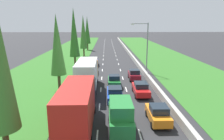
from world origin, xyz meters
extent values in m
plane|color=#28282B|center=(0.00, 60.00, 0.00)|extent=(300.00, 300.00, 0.00)
cube|color=#2D6623|center=(-12.65, 60.00, 0.02)|extent=(14.00, 140.00, 0.04)
cube|color=#2D6623|center=(14.35, 60.00, 0.02)|extent=(14.00, 140.00, 0.04)
cube|color=#9E9B93|center=(5.70, 60.00, 0.42)|extent=(0.44, 120.00, 0.85)
cube|color=white|center=(-1.75, 15.00, 0.01)|extent=(0.14, 2.00, 0.01)
cube|color=white|center=(-1.75, 21.00, 0.01)|extent=(0.14, 2.00, 0.01)
cube|color=white|center=(-1.75, 27.00, 0.01)|extent=(0.14, 2.00, 0.01)
cube|color=white|center=(-1.75, 33.00, 0.01)|extent=(0.14, 2.00, 0.01)
cube|color=white|center=(-1.75, 39.00, 0.01)|extent=(0.14, 2.00, 0.01)
cube|color=white|center=(-1.75, 45.00, 0.01)|extent=(0.14, 2.00, 0.01)
cube|color=white|center=(-1.75, 51.00, 0.01)|extent=(0.14, 2.00, 0.01)
cube|color=white|center=(-1.75, 57.00, 0.01)|extent=(0.14, 2.00, 0.01)
cube|color=white|center=(-1.75, 63.00, 0.01)|extent=(0.14, 2.00, 0.01)
cube|color=white|center=(-1.75, 69.00, 0.01)|extent=(0.14, 2.00, 0.01)
cube|color=white|center=(-1.75, 75.00, 0.01)|extent=(0.14, 2.00, 0.01)
cube|color=white|center=(-1.75, 81.00, 0.01)|extent=(0.14, 2.00, 0.01)
cube|color=white|center=(-1.75, 87.00, 0.01)|extent=(0.14, 2.00, 0.01)
cube|color=white|center=(-1.75, 93.00, 0.01)|extent=(0.14, 2.00, 0.01)
cube|color=white|center=(-1.75, 99.00, 0.01)|extent=(0.14, 2.00, 0.01)
cube|color=white|center=(-1.75, 105.00, 0.01)|extent=(0.14, 2.00, 0.01)
cube|color=white|center=(-1.75, 111.00, 0.01)|extent=(0.14, 2.00, 0.01)
cube|color=white|center=(-1.75, 117.00, 0.01)|extent=(0.14, 2.00, 0.01)
cube|color=white|center=(1.75, 15.00, 0.01)|extent=(0.14, 2.00, 0.01)
cube|color=white|center=(1.75, 21.00, 0.01)|extent=(0.14, 2.00, 0.01)
cube|color=white|center=(1.75, 27.00, 0.01)|extent=(0.14, 2.00, 0.01)
cube|color=white|center=(1.75, 33.00, 0.01)|extent=(0.14, 2.00, 0.01)
cube|color=white|center=(1.75, 39.00, 0.01)|extent=(0.14, 2.00, 0.01)
cube|color=white|center=(1.75, 45.00, 0.01)|extent=(0.14, 2.00, 0.01)
cube|color=white|center=(1.75, 51.00, 0.01)|extent=(0.14, 2.00, 0.01)
cube|color=white|center=(1.75, 57.00, 0.01)|extent=(0.14, 2.00, 0.01)
cube|color=white|center=(1.75, 63.00, 0.01)|extent=(0.14, 2.00, 0.01)
cube|color=white|center=(1.75, 69.00, 0.01)|extent=(0.14, 2.00, 0.01)
cube|color=white|center=(1.75, 75.00, 0.01)|extent=(0.14, 2.00, 0.01)
cube|color=white|center=(1.75, 81.00, 0.01)|extent=(0.14, 2.00, 0.01)
cube|color=white|center=(1.75, 87.00, 0.01)|extent=(0.14, 2.00, 0.01)
cube|color=white|center=(1.75, 93.00, 0.01)|extent=(0.14, 2.00, 0.01)
cube|color=white|center=(1.75, 99.00, 0.01)|extent=(0.14, 2.00, 0.01)
cube|color=white|center=(1.75, 105.00, 0.01)|extent=(0.14, 2.00, 0.01)
cube|color=white|center=(1.75, 111.00, 0.01)|extent=(0.14, 2.00, 0.01)
cube|color=white|center=(1.75, 117.00, 0.01)|extent=(0.14, 2.00, 0.01)
cube|color=orange|center=(3.74, 17.36, 0.70)|extent=(1.68, 3.90, 0.76)
cube|color=#19232D|center=(3.74, 17.06, 1.40)|extent=(1.52, 1.60, 0.64)
cylinder|color=black|center=(2.98, 18.56, 0.32)|extent=(0.22, 0.64, 0.64)
cylinder|color=black|center=(4.50, 18.56, 0.32)|extent=(0.22, 0.64, 0.64)
cylinder|color=black|center=(2.98, 16.15, 0.32)|extent=(0.22, 0.64, 0.64)
cylinder|color=black|center=(4.50, 16.15, 0.32)|extent=(0.22, 0.64, 0.64)
cube|color=black|center=(-3.33, 16.14, 0.60)|extent=(2.20, 9.40, 0.56)
cube|color=black|center=(-3.33, 19.74, 2.13)|extent=(2.40, 2.20, 2.50)
cube|color=#B21E19|center=(-3.33, 15.04, 2.53)|extent=(2.44, 7.20, 3.30)
cylinder|color=black|center=(-4.45, 19.44, 0.32)|extent=(0.22, 0.64, 0.64)
cylinder|color=black|center=(-2.21, 19.44, 0.32)|extent=(0.22, 0.64, 0.64)
cylinder|color=black|center=(-4.45, 13.96, 0.32)|extent=(0.22, 0.64, 0.64)
cylinder|color=black|center=(-2.21, 13.96, 0.32)|extent=(0.22, 0.64, 0.64)
cube|color=black|center=(-3.50, 27.00, 0.60)|extent=(2.20, 9.40, 0.56)
cube|color=orange|center=(-3.50, 30.60, 2.13)|extent=(2.40, 2.20, 2.50)
cube|color=silver|center=(-3.50, 25.90, 2.53)|extent=(2.44, 7.20, 3.30)
cylinder|color=black|center=(-4.62, 30.30, 0.32)|extent=(0.22, 0.64, 0.64)
cylinder|color=black|center=(-2.38, 30.30, 0.32)|extent=(0.22, 0.64, 0.64)
cylinder|color=black|center=(-4.62, 24.82, 0.32)|extent=(0.22, 0.64, 0.64)
cylinder|color=black|center=(-2.38, 24.82, 0.32)|extent=(0.22, 0.64, 0.64)
cylinder|color=black|center=(-4.62, 23.74, 0.32)|extent=(0.22, 0.64, 0.64)
cylinder|color=black|center=(-2.38, 23.74, 0.32)|extent=(0.22, 0.64, 0.64)
cube|color=red|center=(3.38, 24.87, 0.68)|extent=(1.76, 4.50, 0.72)
cube|color=#19232D|center=(3.38, 24.72, 1.34)|extent=(1.56, 1.90, 0.60)
cylinder|color=black|center=(2.58, 26.26, 0.32)|extent=(0.22, 0.64, 0.64)
cylinder|color=black|center=(4.18, 26.26, 0.32)|extent=(0.22, 0.64, 0.64)
cylinder|color=black|center=(2.58, 23.47, 0.32)|extent=(0.22, 0.64, 0.64)
cylinder|color=black|center=(4.18, 23.47, 0.32)|extent=(0.22, 0.64, 0.64)
cube|color=teal|center=(-3.61, 36.29, 0.68)|extent=(1.76, 4.50, 0.72)
cube|color=#19232D|center=(-3.61, 36.14, 1.34)|extent=(1.56, 1.90, 0.60)
cylinder|color=black|center=(-4.41, 37.68, 0.32)|extent=(0.22, 0.64, 0.64)
cylinder|color=black|center=(-2.81, 37.68, 0.32)|extent=(0.22, 0.64, 0.64)
cylinder|color=black|center=(-4.41, 34.89, 0.32)|extent=(0.22, 0.64, 0.64)
cylinder|color=black|center=(-2.81, 34.89, 0.32)|extent=(0.22, 0.64, 0.64)
cube|color=#237A33|center=(0.18, 15.78, 1.02)|extent=(1.90, 4.90, 1.40)
cube|color=#237A33|center=(0.18, 15.48, 2.27)|extent=(1.80, 3.10, 1.10)
cylinder|color=black|center=(-0.69, 17.30, 0.32)|extent=(0.22, 0.64, 0.64)
cylinder|color=black|center=(1.05, 17.30, 0.32)|extent=(0.22, 0.64, 0.64)
cylinder|color=black|center=(-0.69, 14.26, 0.32)|extent=(0.22, 0.64, 0.64)
cylinder|color=black|center=(1.05, 14.26, 0.32)|extent=(0.22, 0.64, 0.64)
cube|color=#1E47B7|center=(-3.69, 43.68, 0.70)|extent=(1.68, 3.90, 0.76)
cube|color=#19232D|center=(-3.69, 43.38, 1.40)|extent=(1.52, 1.60, 0.64)
cylinder|color=black|center=(-4.45, 44.89, 0.32)|extent=(0.22, 0.64, 0.64)
cylinder|color=black|center=(-2.93, 44.89, 0.32)|extent=(0.22, 0.64, 0.64)
cylinder|color=black|center=(-4.45, 42.47, 0.32)|extent=(0.22, 0.64, 0.64)
cylinder|color=black|center=(-2.93, 42.47, 0.32)|extent=(0.22, 0.64, 0.64)
cube|color=maroon|center=(3.50, 32.04, 0.70)|extent=(1.68, 3.90, 0.76)
cube|color=#19232D|center=(3.50, 31.74, 1.40)|extent=(1.52, 1.60, 0.64)
cylinder|color=black|center=(2.74, 33.25, 0.32)|extent=(0.22, 0.64, 0.64)
cylinder|color=black|center=(4.26, 33.25, 0.32)|extent=(0.22, 0.64, 0.64)
cylinder|color=black|center=(2.74, 30.83, 0.32)|extent=(0.22, 0.64, 0.64)
cylinder|color=black|center=(4.26, 30.83, 0.32)|extent=(0.22, 0.64, 0.64)
cube|color=#1E47B7|center=(0.00, 23.01, 0.68)|extent=(1.76, 4.50, 0.72)
cube|color=#19232D|center=(0.00, 22.86, 1.34)|extent=(1.56, 1.90, 0.60)
cylinder|color=black|center=(-0.80, 24.41, 0.32)|extent=(0.22, 0.64, 0.64)
cylinder|color=black|center=(0.80, 24.41, 0.32)|extent=(0.22, 0.64, 0.64)
cylinder|color=black|center=(-0.80, 21.62, 0.32)|extent=(0.22, 0.64, 0.64)
cylinder|color=black|center=(0.80, 21.62, 0.32)|extent=(0.22, 0.64, 0.64)
cube|color=#237A33|center=(0.12, 28.61, 0.70)|extent=(1.68, 3.90, 0.76)
cube|color=#19232D|center=(0.12, 28.31, 1.40)|extent=(1.52, 1.60, 0.64)
cylinder|color=black|center=(-0.64, 29.82, 0.32)|extent=(0.22, 0.64, 0.64)
cylinder|color=black|center=(0.88, 29.82, 0.32)|extent=(0.22, 0.64, 0.64)
cylinder|color=black|center=(-0.64, 27.40, 0.32)|extent=(0.22, 0.64, 0.64)
cylinder|color=black|center=(0.88, 27.40, 0.32)|extent=(0.22, 0.64, 0.64)
cylinder|color=#4C3823|center=(-7.38, 27.04, 1.10)|extent=(0.39, 0.39, 2.20)
cone|color=#3D752D|center=(-7.38, 27.04, 6.17)|extent=(2.05, 2.05, 7.94)
cylinder|color=#4C3823|center=(-7.47, 42.40, 1.10)|extent=(0.40, 0.40, 2.20)
cone|color=#2D6623|center=(-7.47, 42.40, 7.11)|extent=(2.10, 2.10, 9.81)
cylinder|color=#4C3823|center=(-7.07, 56.13, 1.10)|extent=(0.40, 0.40, 2.20)
cone|color=#3D752D|center=(-7.07, 56.13, 6.63)|extent=(2.08, 2.08, 8.85)
cylinder|color=#4C3823|center=(-7.25, 69.91, 1.10)|extent=(0.40, 0.40, 2.20)
cone|color=#2D6623|center=(-7.25, 69.91, 6.65)|extent=(2.08, 2.08, 8.91)
cylinder|color=gray|center=(6.37, 36.63, 4.50)|extent=(0.20, 0.20, 9.00)
cylinder|color=gray|center=(4.97, 36.63, 8.85)|extent=(2.80, 0.12, 0.12)
cube|color=silver|center=(3.57, 36.63, 8.75)|extent=(0.60, 0.28, 0.20)
camera|label=1|loc=(-0.97, -0.19, 8.97)|focal=33.21mm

